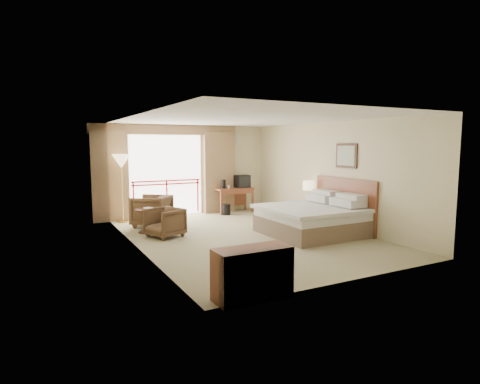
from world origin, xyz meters
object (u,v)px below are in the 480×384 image
bed (313,219)px  dresser (253,273)px  desk (233,193)px  floor_lamp (121,164)px  table_lamp (309,186)px  tv (242,181)px  armchair_far (152,226)px  nightstand (309,212)px  wastebasket (226,209)px  side_table (146,217)px  armchair_near (165,237)px

bed → dresser: size_ratio=1.97×
desk → floor_lamp: bearing=178.7°
table_lamp → tv: (-0.73, 2.44, -0.04)m
floor_lamp → bed: bearing=-44.7°
table_lamp → armchair_far: (-3.91, 1.51, -1.01)m
nightstand → armchair_far: (-3.91, 1.56, -0.30)m
nightstand → desk: desk is taller
tv → wastebasket: bearing=-179.9°
armchair_far → dresser: dresser is taller
side_table → table_lamp: bearing=-11.1°
nightstand → dresser: dresser is taller
tv → armchair_far: (-3.17, -0.93, -0.97)m
armchair_far → dresser: bearing=37.9°
wastebasket → dresser: (-2.59, -6.19, 0.20)m
table_lamp → armchair_far: 4.31m
nightstand → armchair_near: bearing=177.6°
nightstand → desk: (-1.03, 2.55, 0.30)m
table_lamp → tv: size_ratio=1.22×
table_lamp → side_table: size_ratio=0.94×
side_table → desk: bearing=27.5°
nightstand → armchair_near: nightstand is taller
nightstand → floor_lamp: floor_lamp is taller
bed → floor_lamp: floor_lamp is taller
bed → nightstand: (0.77, 1.15, -0.08)m
side_table → dresser: dresser is taller
wastebasket → side_table: 3.11m
side_table → dresser: 4.87m
wastebasket → nightstand: bearing=-57.0°
table_lamp → side_table: 4.36m
dresser → floor_lamp: bearing=97.3°
bed → armchair_near: 3.50m
tv → nightstand: bearing=-95.4°
floor_lamp → armchair_near: bearing=-78.1°
bed → table_lamp: size_ratio=3.99×
floor_lamp → dresser: size_ratio=1.72×
bed → desk: size_ratio=1.80×
nightstand → armchair_near: (-3.97, 0.21, -0.30)m
wastebasket → floor_lamp: size_ratio=0.18×
tv → bed: bearing=-112.3°
table_lamp → tv: tv is taller
side_table → dresser: size_ratio=0.53×
desk → table_lamp: bearing=-69.8°
tv → dresser: 7.29m
armchair_far → floor_lamp: floor_lamp is taller
armchair_far → side_table: size_ratio=1.57×
armchair_near → floor_lamp: 2.83m
nightstand → table_lamp: table_lamp is taller
armchair_near → table_lamp: bearing=65.5°
wastebasket → armchair_near: armchair_near is taller
nightstand → floor_lamp: 5.27m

